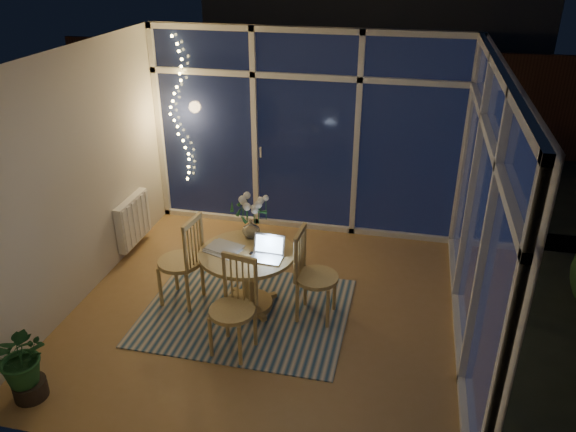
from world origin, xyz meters
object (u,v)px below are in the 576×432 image
object	(u,v)px
dining_table	(248,280)
flower_vase	(251,228)
chair_left	(179,260)
chair_right	(317,275)
laptop	(266,249)
potted_plant	(23,361)
chair_front	(232,309)

from	to	relation	value
dining_table	flower_vase	world-z (taller)	flower_vase
dining_table	chair_left	xyz separation A→B (m)	(-0.72, -0.06, 0.18)
chair_right	laptop	size ratio (longest dim) A/B	3.13
flower_vase	chair_right	bearing A→B (deg)	-23.27
laptop	flower_vase	xyz separation A→B (m)	(-0.27, 0.41, -0.01)
laptop	potted_plant	bearing A→B (deg)	-134.06
chair_front	potted_plant	xyz separation A→B (m)	(-1.51, -0.94, -0.10)
dining_table	potted_plant	world-z (taller)	potted_plant
laptop	chair_left	bearing A→B (deg)	-179.66
dining_table	chair_left	world-z (taller)	chair_left
chair_front	laptop	xyz separation A→B (m)	(0.16, 0.63, 0.30)
laptop	flower_vase	world-z (taller)	laptop
chair_left	potted_plant	distance (m)	1.77
dining_table	potted_plant	xyz separation A→B (m)	(-1.44, -1.66, 0.05)
chair_front	laptop	distance (m)	0.71
dining_table	laptop	xyz separation A→B (m)	(0.22, -0.10, 0.45)
dining_table	laptop	world-z (taller)	laptop
chair_right	laptop	xyz separation A→B (m)	(-0.50, -0.08, 0.29)
chair_left	potted_plant	size ratio (longest dim) A/B	1.36
chair_right	chair_front	xyz separation A→B (m)	(-0.66, -0.71, -0.01)
chair_front	flower_vase	bearing A→B (deg)	107.13
potted_plant	chair_left	bearing A→B (deg)	65.80
chair_left	chair_right	size ratio (longest dim) A/B	1.04
chair_right	laptop	bearing A→B (deg)	103.52
chair_right	flower_vase	bearing A→B (deg)	70.70
chair_right	chair_front	world-z (taller)	chair_right
chair_left	laptop	bearing A→B (deg)	94.45
chair_right	potted_plant	world-z (taller)	chair_right
chair_right	potted_plant	xyz separation A→B (m)	(-2.16, -1.65, -0.12)
chair_left	flower_vase	xyz separation A→B (m)	(0.67, 0.38, 0.26)
chair_left	flower_vase	size ratio (longest dim) A/B	4.91
chair_left	laptop	world-z (taller)	chair_left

